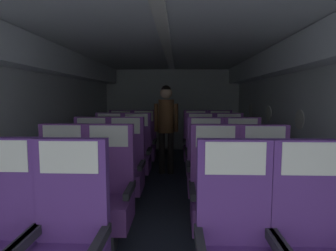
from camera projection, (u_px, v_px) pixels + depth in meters
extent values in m
cube|color=#2D3342|center=(166.00, 201.00, 3.80)|extent=(3.73, 7.81, 0.02)
cube|color=silver|center=(34.00, 122.00, 3.75)|extent=(0.08, 7.41, 2.13)
cube|color=silver|center=(303.00, 123.00, 3.62)|extent=(0.08, 7.41, 2.13)
cube|color=silver|center=(166.00, 39.00, 3.58)|extent=(3.61, 7.41, 0.06)
cube|color=#B6BBBB|center=(172.00, 109.00, 7.39)|extent=(3.61, 0.06, 2.13)
cube|color=silver|center=(45.00, 57.00, 3.66)|extent=(0.29, 7.12, 0.36)
cube|color=silver|center=(291.00, 56.00, 3.54)|extent=(0.29, 7.12, 0.36)
cube|color=white|center=(166.00, 42.00, 3.58)|extent=(0.12, 6.67, 0.02)
cylinder|color=white|center=(299.00, 119.00, 3.62)|extent=(0.01, 0.26, 0.26)
cylinder|color=white|center=(269.00, 114.00, 4.85)|extent=(0.01, 0.26, 0.26)
cylinder|color=white|center=(251.00, 110.00, 6.08)|extent=(0.01, 0.26, 0.26)
cube|color=#5B3384|center=(6.00, 188.00, 1.82)|extent=(0.45, 0.09, 0.67)
cube|color=#28282D|center=(24.00, 240.00, 1.64)|extent=(0.05, 0.40, 0.06)
cube|color=#5B3384|center=(73.00, 190.00, 1.78)|extent=(0.45, 0.09, 0.67)
cube|color=#28282D|center=(99.00, 243.00, 1.61)|extent=(0.05, 0.40, 0.06)
cube|color=#28282D|center=(25.00, 242.00, 1.62)|extent=(0.05, 0.40, 0.06)
cube|color=silver|center=(69.00, 157.00, 1.71)|extent=(0.36, 0.01, 0.20)
cube|color=#5B3384|center=(307.00, 193.00, 1.74)|extent=(0.45, 0.09, 0.67)
cube|color=#28282D|center=(282.00, 246.00, 1.58)|extent=(0.05, 0.40, 0.06)
cube|color=silver|center=(313.00, 159.00, 1.67)|extent=(0.36, 0.01, 0.20)
cube|color=#5B3384|center=(233.00, 192.00, 1.75)|extent=(0.45, 0.09, 0.67)
cube|color=#28282D|center=(278.00, 246.00, 1.58)|extent=(0.05, 0.40, 0.06)
cube|color=#28282D|center=(200.00, 244.00, 1.59)|extent=(0.05, 0.40, 0.06)
cube|color=silver|center=(235.00, 158.00, 1.68)|extent=(0.36, 0.01, 0.20)
cube|color=#38383D|center=(59.00, 235.00, 2.60)|extent=(0.16, 0.17, 0.24)
cube|color=#753D8E|center=(58.00, 211.00, 2.58)|extent=(0.45, 0.48, 0.24)
cube|color=#753D8E|center=(65.00, 158.00, 2.73)|extent=(0.45, 0.09, 0.67)
cube|color=#28282D|center=(81.00, 189.00, 2.55)|extent=(0.05, 0.40, 0.06)
cube|color=#28282D|center=(34.00, 188.00, 2.56)|extent=(0.05, 0.40, 0.06)
cube|color=silver|center=(62.00, 136.00, 2.66)|extent=(0.36, 0.01, 0.20)
cube|color=#38383D|center=(107.00, 237.00, 2.58)|extent=(0.16, 0.17, 0.24)
cube|color=#753D8E|center=(106.00, 212.00, 2.55)|extent=(0.45, 0.48, 0.24)
cube|color=#753D8E|center=(110.00, 158.00, 2.70)|extent=(0.45, 0.09, 0.67)
cube|color=#28282D|center=(130.00, 190.00, 2.52)|extent=(0.05, 0.40, 0.06)
cube|color=#28282D|center=(82.00, 189.00, 2.54)|extent=(0.05, 0.40, 0.06)
cube|color=silver|center=(109.00, 136.00, 2.63)|extent=(0.36, 0.01, 0.20)
cube|color=#38383D|center=(267.00, 240.00, 2.52)|extent=(0.16, 0.17, 0.24)
cube|color=#753D8E|center=(268.00, 215.00, 2.49)|extent=(0.45, 0.48, 0.24)
cube|color=#753D8E|center=(263.00, 160.00, 2.64)|extent=(0.45, 0.09, 0.67)
cube|color=#28282D|center=(293.00, 192.00, 2.46)|extent=(0.05, 0.40, 0.06)
cube|color=#28282D|center=(244.00, 191.00, 2.48)|extent=(0.05, 0.40, 0.06)
cube|color=silver|center=(265.00, 137.00, 2.57)|extent=(0.36, 0.01, 0.20)
cube|color=#38383D|center=(216.00, 238.00, 2.55)|extent=(0.16, 0.17, 0.24)
cube|color=#753D8E|center=(216.00, 213.00, 2.53)|extent=(0.45, 0.48, 0.24)
cube|color=#753D8E|center=(214.00, 159.00, 2.67)|extent=(0.45, 0.09, 0.67)
cube|color=#28282D|center=(241.00, 191.00, 2.50)|extent=(0.05, 0.40, 0.06)
cube|color=#28282D|center=(192.00, 190.00, 2.51)|extent=(0.05, 0.40, 0.06)
cube|color=silver|center=(215.00, 137.00, 2.60)|extent=(0.36, 0.01, 0.20)
cube|color=#38383D|center=(90.00, 199.00, 3.52)|extent=(0.16, 0.17, 0.24)
cube|color=#753D8E|center=(89.00, 181.00, 3.50)|extent=(0.45, 0.48, 0.24)
cube|color=#753D8E|center=(93.00, 142.00, 3.64)|extent=(0.45, 0.09, 0.67)
cube|color=#28282D|center=(106.00, 164.00, 3.47)|extent=(0.05, 0.40, 0.06)
cube|color=#28282D|center=(71.00, 164.00, 3.48)|extent=(0.05, 0.40, 0.06)
cube|color=silver|center=(91.00, 126.00, 3.57)|extent=(0.36, 0.01, 0.20)
cube|color=#38383D|center=(125.00, 200.00, 3.50)|extent=(0.16, 0.17, 0.24)
cube|color=#753D8E|center=(124.00, 181.00, 3.48)|extent=(0.45, 0.48, 0.24)
cube|color=#753D8E|center=(127.00, 143.00, 3.63)|extent=(0.45, 0.09, 0.67)
cube|color=#28282D|center=(142.00, 165.00, 3.45)|extent=(0.05, 0.40, 0.06)
cube|color=#28282D|center=(107.00, 164.00, 3.47)|extent=(0.05, 0.40, 0.06)
cube|color=silver|center=(126.00, 126.00, 3.56)|extent=(0.36, 0.01, 0.20)
cube|color=#38383D|center=(243.00, 202.00, 3.43)|extent=(0.16, 0.17, 0.24)
cube|color=#753D8E|center=(244.00, 183.00, 3.41)|extent=(0.45, 0.48, 0.24)
cube|color=#753D8E|center=(241.00, 144.00, 3.56)|extent=(0.45, 0.09, 0.67)
cube|color=#28282D|center=(263.00, 166.00, 3.38)|extent=(0.05, 0.40, 0.06)
cube|color=#28282D|center=(226.00, 166.00, 3.39)|extent=(0.05, 0.40, 0.06)
cube|color=silver|center=(243.00, 126.00, 3.49)|extent=(0.36, 0.01, 0.20)
cube|color=#38383D|center=(206.00, 202.00, 3.44)|extent=(0.16, 0.17, 0.24)
cube|color=#753D8E|center=(206.00, 183.00, 3.42)|extent=(0.45, 0.48, 0.24)
cube|color=#753D8E|center=(205.00, 143.00, 3.57)|extent=(0.45, 0.09, 0.67)
cube|color=#28282D|center=(224.00, 166.00, 3.39)|extent=(0.05, 0.40, 0.06)
cube|color=#28282D|center=(188.00, 166.00, 3.40)|extent=(0.05, 0.40, 0.06)
cube|color=silver|center=(206.00, 126.00, 3.50)|extent=(0.36, 0.01, 0.20)
cube|color=#38383D|center=(108.00, 178.00, 4.43)|extent=(0.16, 0.17, 0.24)
cube|color=#753D8E|center=(108.00, 163.00, 4.41)|extent=(0.45, 0.48, 0.24)
cube|color=#753D8E|center=(110.00, 133.00, 4.56)|extent=(0.45, 0.09, 0.67)
cube|color=#28282D|center=(121.00, 150.00, 4.38)|extent=(0.05, 0.40, 0.06)
cube|color=#28282D|center=(94.00, 150.00, 4.40)|extent=(0.05, 0.40, 0.06)
cube|color=silver|center=(109.00, 120.00, 4.49)|extent=(0.36, 0.01, 0.20)
cube|color=#38383D|center=(136.00, 179.00, 4.41)|extent=(0.16, 0.17, 0.24)
cube|color=#753D8E|center=(136.00, 164.00, 4.38)|extent=(0.45, 0.48, 0.24)
cube|color=#753D8E|center=(137.00, 133.00, 4.53)|extent=(0.45, 0.09, 0.67)
cube|color=#28282D|center=(149.00, 151.00, 4.35)|extent=(0.05, 0.40, 0.06)
cube|color=#28282D|center=(121.00, 150.00, 4.37)|extent=(0.05, 0.40, 0.06)
cube|color=silver|center=(136.00, 120.00, 4.46)|extent=(0.36, 0.01, 0.20)
cube|color=#38383D|center=(229.00, 180.00, 4.35)|extent=(0.16, 0.17, 0.24)
cube|color=#753D8E|center=(230.00, 165.00, 4.33)|extent=(0.45, 0.48, 0.24)
cube|color=#753D8E|center=(228.00, 134.00, 4.48)|extent=(0.45, 0.09, 0.67)
cube|color=#28282D|center=(244.00, 151.00, 4.30)|extent=(0.05, 0.40, 0.06)
cube|color=#28282D|center=(216.00, 151.00, 4.31)|extent=(0.05, 0.40, 0.06)
cube|color=silver|center=(229.00, 120.00, 4.41)|extent=(0.36, 0.01, 0.20)
cube|color=#38383D|center=(201.00, 179.00, 4.37)|extent=(0.16, 0.17, 0.24)
cube|color=#753D8E|center=(201.00, 164.00, 4.34)|extent=(0.45, 0.48, 0.24)
cube|color=#753D8E|center=(200.00, 134.00, 4.49)|extent=(0.45, 0.09, 0.67)
cube|color=#28282D|center=(215.00, 151.00, 4.31)|extent=(0.05, 0.40, 0.06)
cube|color=#28282D|center=(187.00, 151.00, 4.33)|extent=(0.05, 0.40, 0.06)
cube|color=silver|center=(200.00, 120.00, 4.42)|extent=(0.36, 0.01, 0.20)
cube|color=#38383D|center=(120.00, 164.00, 5.32)|extent=(0.16, 0.17, 0.24)
cube|color=#753D8E|center=(120.00, 152.00, 5.30)|extent=(0.45, 0.48, 0.24)
cube|color=#753D8E|center=(121.00, 127.00, 5.44)|extent=(0.45, 0.09, 0.67)
cube|color=#28282D|center=(131.00, 141.00, 5.27)|extent=(0.05, 0.40, 0.06)
cube|color=#28282D|center=(108.00, 141.00, 5.28)|extent=(0.05, 0.40, 0.06)
cube|color=silver|center=(121.00, 116.00, 5.37)|extent=(0.36, 0.01, 0.20)
cube|color=#38383D|center=(143.00, 165.00, 5.31)|extent=(0.16, 0.17, 0.24)
cube|color=#753D8E|center=(143.00, 152.00, 5.29)|extent=(0.45, 0.48, 0.24)
cube|color=#753D8E|center=(144.00, 127.00, 5.43)|extent=(0.45, 0.09, 0.67)
cube|color=#28282D|center=(155.00, 141.00, 5.26)|extent=(0.05, 0.40, 0.06)
cube|color=#28282D|center=(132.00, 141.00, 5.27)|extent=(0.05, 0.40, 0.06)
cube|color=silver|center=(144.00, 116.00, 5.37)|extent=(0.36, 0.01, 0.20)
cube|color=#38383D|center=(220.00, 165.00, 5.27)|extent=(0.16, 0.17, 0.24)
cube|color=#753D8E|center=(221.00, 153.00, 5.24)|extent=(0.45, 0.48, 0.24)
cube|color=#753D8E|center=(220.00, 128.00, 5.39)|extent=(0.45, 0.09, 0.67)
cube|color=#28282D|center=(233.00, 142.00, 5.21)|extent=(0.05, 0.40, 0.06)
cube|color=#28282D|center=(209.00, 142.00, 5.23)|extent=(0.05, 0.40, 0.06)
cube|color=silver|center=(220.00, 116.00, 5.32)|extent=(0.36, 0.01, 0.20)
cube|color=#38383D|center=(196.00, 165.00, 5.28)|extent=(0.16, 0.17, 0.24)
cube|color=#753D8E|center=(196.00, 153.00, 5.25)|extent=(0.45, 0.48, 0.24)
cube|color=#753D8E|center=(195.00, 127.00, 5.40)|extent=(0.45, 0.09, 0.67)
cube|color=#28282D|center=(208.00, 142.00, 5.22)|extent=(0.05, 0.40, 0.06)
cube|color=#28282D|center=(184.00, 141.00, 5.24)|extent=(0.05, 0.40, 0.06)
cube|color=silver|center=(196.00, 116.00, 5.33)|extent=(0.36, 0.01, 0.20)
cylinder|color=black|center=(162.00, 153.00, 5.11)|extent=(0.11, 0.11, 0.76)
cylinder|color=black|center=(171.00, 153.00, 5.10)|extent=(0.11, 0.11, 0.76)
cylinder|color=brown|center=(166.00, 116.00, 5.03)|extent=(0.28, 0.28, 0.59)
cylinder|color=brown|center=(156.00, 118.00, 5.04)|extent=(0.07, 0.07, 0.50)
cylinder|color=brown|center=(176.00, 118.00, 5.03)|extent=(0.07, 0.07, 0.50)
sphere|color=tan|center=(166.00, 93.00, 4.99)|extent=(0.21, 0.21, 0.21)
sphere|color=black|center=(166.00, 90.00, 4.99)|extent=(0.18, 0.18, 0.18)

